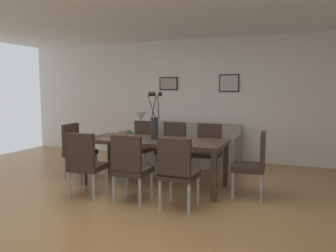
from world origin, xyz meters
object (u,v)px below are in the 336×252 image
dining_chair_mid_right (208,148)px  framed_picture_center (229,83)px  dining_chair_far_left (130,165)px  side_table (141,147)px  table_lamp (141,118)px  potted_plant (128,144)px  dining_table (154,144)px  dining_chair_far_right (172,146)px  framed_picture_left (169,84)px  dining_chair_near_right (142,143)px  dining_chair_head_east (254,161)px  centerpiece_vase (154,121)px  dining_chair_near_left (85,162)px  dining_chair_mid_left (177,170)px  sofa (191,149)px  bowl_near_left (111,136)px  dining_chair_head_west (77,148)px  bowl_near_right (123,133)px

dining_chair_mid_right → framed_picture_center: (0.05, 1.48, 1.14)m
dining_chair_far_left → side_table: 2.84m
table_lamp → potted_plant: (-0.18, -0.26, -0.52)m
dining_table → potted_plant: size_ratio=3.28×
dining_chair_far_right → dining_table: bearing=-88.4°
framed_picture_left → potted_plant: size_ratio=0.65×
dining_chair_near_right → dining_chair_head_east: bearing=-21.8°
centerpiece_vase → side_table: (-1.11, 1.76, -0.76)m
dining_chair_near_left → dining_chair_far_right: (0.65, 1.70, 0.00)m
dining_table → dining_chair_near_right: (-0.64, 0.87, -0.16)m
dining_chair_far_left → potted_plant: size_ratio=1.37×
dining_chair_mid_left → dining_chair_head_east: (0.83, 0.84, 0.00)m
potted_plant → table_lamp: bearing=55.3°
dining_chair_far_right → sofa: bearing=88.1°
framed_picture_left → dining_chair_far_right: bearing=-66.0°
dining_chair_near_right → bowl_near_left: bearing=-91.0°
dining_table → potted_plant: dining_table is taller
dining_table → dining_chair_head_west: size_ratio=2.39×
dining_chair_near_right → framed_picture_left: bearing=91.7°
dining_chair_far_right → table_lamp: (-1.08, 0.93, 0.38)m
dining_chair_far_left → bowl_near_right: size_ratio=5.41×
dining_chair_near_right → side_table: size_ratio=1.77×
dining_chair_mid_left → dining_chair_head_east: same height
dining_chair_far_right → bowl_near_left: size_ratio=5.41×
dining_chair_far_right → potted_plant: dining_chair_far_right is taller
centerpiece_vase → bowl_near_right: bearing=163.2°
dining_chair_mid_left → framed_picture_center: bearing=90.0°
side_table → framed_picture_left: size_ratio=1.20×
dining_chair_far_right → dining_chair_mid_left: same height
dining_chair_near_left → potted_plant: (-0.62, 2.36, -0.14)m
framed_picture_left → dining_chair_near_right: bearing=-88.3°
side_table → potted_plant: bearing=-124.7°
dining_chair_mid_left → dining_table: bearing=129.4°
dining_chair_far_right → bowl_near_left: (-0.64, -1.03, 0.27)m
side_table → framed_picture_center: framed_picture_center is taller
dining_chair_far_left → dining_chair_head_west: same height
dining_chair_near_left → dining_chair_far_left: bearing=2.9°
dining_chair_mid_left → framed_picture_center: size_ratio=2.20×
dining_chair_head_east → dining_chair_near_left: bearing=-158.0°
dining_chair_far_left → dining_chair_mid_left: size_ratio=1.00×
sofa → side_table: sofa is taller
dining_chair_far_right → centerpiece_vase: (0.02, -0.83, 0.51)m
dining_chair_head_east → table_lamp: bearing=146.3°
sofa → side_table: (-1.12, -0.07, -0.02)m
framed_picture_center → potted_plant: bearing=-157.4°
dining_chair_near_right → dining_chair_head_east: (2.15, -0.86, 0.00)m
bowl_near_left → sofa: 2.20m
dining_chair_near_right → dining_chair_mid_right: 1.28m
centerpiece_vase → side_table: 2.21m
dining_table → bowl_near_right: (-0.66, 0.20, 0.11)m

